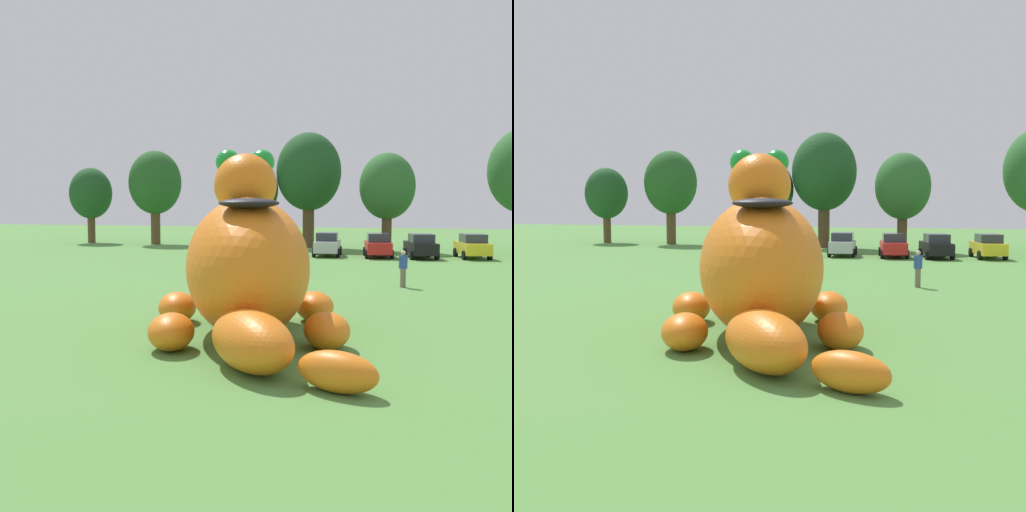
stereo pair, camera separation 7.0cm
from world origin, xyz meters
TOP-DOWN VIEW (x-y plane):
  - ground_plane at (0.00, 0.00)m, footprint 160.00×160.00m
  - giant_inflatable_creature at (0.07, -0.47)m, footprint 7.95×10.31m
  - car_white at (-8.14, 28.45)m, footprint 2.52×4.35m
  - car_orange at (-4.68, 27.16)m, footprint 2.11×4.19m
  - car_silver at (-1.63, 27.71)m, footprint 2.14×4.20m
  - car_red at (2.03, 27.46)m, footprint 2.36×4.30m
  - car_black at (4.98, 27.49)m, footprint 2.54×4.36m
  - car_yellow at (8.48, 28.22)m, footprint 2.47×4.33m
  - tree_far_left at (-25.93, 37.12)m, footprint 4.06×4.06m
  - tree_left at (-19.05, 36.70)m, footprint 4.88×4.88m
  - tree_mid_left at (-9.27, 35.55)m, footprint 4.27×4.27m
  - tree_centre_left at (-4.47, 35.86)m, footprint 5.55×5.55m
  - tree_centre at (2.28, 33.62)m, footprint 4.43×4.43m
  - spectator_near_inflatable at (-1.89, 13.22)m, footprint 0.38×0.26m
  - spectator_mid_field at (4.23, 11.45)m, footprint 0.38×0.26m

SIDE VIEW (x-z plane):
  - ground_plane at x=0.00m, z-range 0.00..0.00m
  - spectator_near_inflatable at x=-1.89m, z-range 0.00..1.71m
  - spectator_mid_field at x=4.23m, z-range 0.00..1.71m
  - car_white at x=-8.14m, z-range 0.00..1.72m
  - car_orange at x=-4.68m, z-range 0.00..1.72m
  - car_silver at x=-1.63m, z-range 0.00..1.72m
  - car_red at x=2.03m, z-range 0.00..1.72m
  - car_black at x=4.98m, z-range 0.00..1.72m
  - car_yellow at x=8.48m, z-range 0.00..1.72m
  - giant_inflatable_creature at x=0.07m, z-range -0.77..4.97m
  - tree_far_left at x=-25.93m, z-range 1.11..8.32m
  - tree_mid_left at x=-9.27m, z-range 1.17..8.75m
  - tree_centre at x=2.28m, z-range 1.21..9.07m
  - tree_left at x=-19.05m, z-range 1.34..10.00m
  - tree_centre_left at x=-4.47m, z-range 1.52..11.38m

